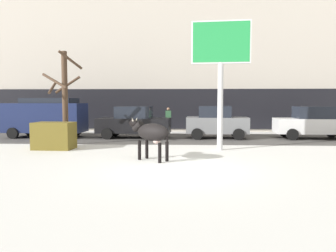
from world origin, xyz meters
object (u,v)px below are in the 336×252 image
(car_navy_van, at_px, (46,116))
(dumpster, at_px, (54,136))
(car_black_sedan, at_px, (134,122))
(bare_tree_left_lot, at_px, (64,94))
(car_grey_hatchback, at_px, (216,122))
(billboard, at_px, (221,50))
(car_white_sedan, at_px, (313,123))
(cow_black, at_px, (152,133))
(pedestrian_near_billboard, at_px, (168,120))

(car_navy_van, distance_m, dumpster, 5.38)
(car_black_sedan, bearing_deg, bare_tree_left_lot, -133.17)
(car_grey_hatchback, xyz_separation_m, bare_tree_left_lot, (-7.72, -3.19, 1.54))
(car_black_sedan, distance_m, car_grey_hatchback, 4.78)
(car_navy_van, bearing_deg, bare_tree_left_lot, -54.17)
(billboard, height_order, car_white_sedan, billboard)
(car_black_sedan, bearing_deg, cow_black, -76.55)
(billboard, distance_m, pedestrian_near_billboard, 8.42)
(car_navy_van, distance_m, car_grey_hatchback, 10.07)
(car_white_sedan, height_order, pedestrian_near_billboard, car_white_sedan)
(cow_black, bearing_deg, bare_tree_left_lot, 138.50)
(cow_black, xyz_separation_m, dumpster, (-4.62, 2.62, -0.39))
(car_navy_van, bearing_deg, dumpster, -63.26)
(billboard, relative_size, dumpster, 3.27)
(car_white_sedan, distance_m, bare_tree_left_lot, 13.68)
(cow_black, bearing_deg, dumpster, 150.44)
(billboard, bearing_deg, bare_tree_left_lot, 168.69)
(cow_black, relative_size, pedestrian_near_billboard, 1.02)
(cow_black, height_order, car_black_sedan, car_black_sedan)
(billboard, xyz_separation_m, car_black_sedan, (-4.48, 4.62, -3.41))
(car_black_sedan, bearing_deg, dumpster, -121.82)
(car_grey_hatchback, bearing_deg, car_white_sedan, 0.35)
(car_navy_van, relative_size, dumpster, 2.76)
(car_navy_van, xyz_separation_m, car_black_sedan, (5.29, -0.12, -0.33))
(car_grey_hatchback, height_order, car_white_sedan, car_grey_hatchback)
(cow_black, relative_size, dumpster, 1.04)
(car_grey_hatchback, distance_m, pedestrian_near_billboard, 3.87)
(car_grey_hatchback, xyz_separation_m, car_white_sedan, (5.48, 0.03, -0.02))
(cow_black, relative_size, car_navy_van, 0.38)
(car_white_sedan, bearing_deg, cow_black, -139.17)
(car_navy_van, height_order, dumpster, car_navy_van)
(dumpster, bearing_deg, billboard, 0.26)
(car_white_sedan, xyz_separation_m, bare_tree_left_lot, (-13.20, -3.22, 1.56))
(cow_black, xyz_separation_m, car_black_sedan, (-1.74, 7.27, -0.09))
(billboard, xyz_separation_m, pedestrian_near_billboard, (-2.60, 7.23, -3.43))
(billboard, relative_size, car_white_sedan, 1.30)
(billboard, relative_size, bare_tree_left_lot, 1.22)
(cow_black, xyz_separation_m, car_navy_van, (-7.03, 7.39, 0.25))
(car_black_sedan, distance_m, dumpster, 5.48)
(billboard, height_order, pedestrian_near_billboard, billboard)
(car_grey_hatchback, distance_m, bare_tree_left_lot, 8.49)
(cow_black, distance_m, dumpster, 5.33)
(billboard, bearing_deg, car_grey_hatchback, 86.29)
(billboard, height_order, bare_tree_left_lot, billboard)
(billboard, xyz_separation_m, car_white_sedan, (5.78, 4.71, -3.41))
(dumpster, bearing_deg, car_grey_hatchback, 31.55)
(car_navy_van, bearing_deg, billboard, -25.87)
(bare_tree_left_lot, xyz_separation_m, dumpster, (0.05, -1.52, -1.87))
(billboard, height_order, car_black_sedan, billboard)
(cow_black, relative_size, billboard, 0.32)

